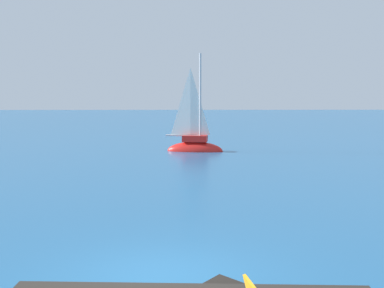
% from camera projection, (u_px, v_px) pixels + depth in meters
% --- Properties ---
extents(ground_plane, '(160.00, 160.00, 0.00)m').
position_uv_depth(ground_plane, '(162.00, 278.00, 10.29)').
color(ground_plane, '#236093').
extents(sailboat_near, '(3.53, 1.67, 6.42)m').
position_uv_depth(sailboat_near, '(195.00, 145.00, 30.87)').
color(sailboat_near, red).
rests_on(sailboat_near, ground).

